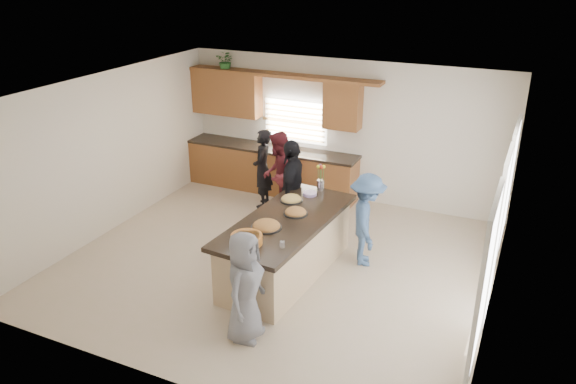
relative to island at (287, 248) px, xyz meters
The scene contains 18 objects.
floor 0.59m from the island, 138.57° to the left, with size 6.50×6.50×0.00m, color #C8AD94.
room_shell 1.50m from the island, 138.57° to the left, with size 6.52×6.02×2.81m.
back_cabinetry 3.49m from the island, 120.42° to the left, with size 4.08×0.66×2.46m.
right_wall_glazing 3.07m from the island, ahead, with size 0.06×4.00×2.25m.
island is the anchor object (origin of this frame).
platter_front 0.68m from the island, 108.26° to the right, with size 0.45×0.45×0.18m.
platter_mid 0.56m from the island, 73.85° to the left, with size 0.37×0.37×0.15m.
platter_back 0.85m from the island, 108.16° to the left, with size 0.37×0.37×0.15m.
salad_bowl 1.11m from the island, 100.14° to the right, with size 0.44×0.44×0.13m.
clear_cup 1.06m from the island, 69.01° to the right, with size 0.07×0.07×0.09m, color white.
plate_stack 1.10m from the island, 91.61° to the left, with size 0.23×0.23×0.05m, color #AB8ACA.
flower_vase 1.45m from the island, 87.67° to the left, with size 0.14×0.14×0.45m.
potted_plant 4.66m from the island, 132.06° to the left, with size 0.37×0.32×0.42m, color #337930.
woman_left_back 2.67m from the island, 124.84° to the left, with size 0.57×0.37×1.55m, color black.
woman_left_mid 2.20m from the island, 118.81° to the left, with size 0.79×0.62×1.63m, color #591A21.
woman_left_front 1.38m from the island, 110.42° to the left, with size 1.04×0.43×1.77m, color black.
woman_right_back 1.34m from the island, 40.41° to the left, with size 0.98×0.56×1.52m, color #38537A.
woman_right_front 1.67m from the island, 83.89° to the right, with size 0.73×0.47×1.49m, color slate.
Camera 1 is at (3.45, -7.13, 4.57)m, focal length 35.00 mm.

